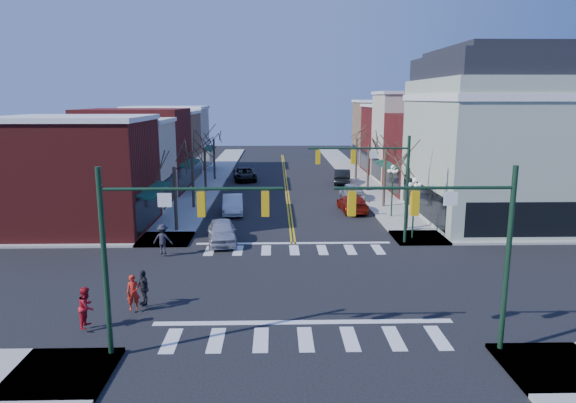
{
  "coord_description": "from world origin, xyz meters",
  "views": [
    {
      "loc": [
        -1.18,
        -25.36,
        9.55
      ],
      "look_at": [
        -0.36,
        8.1,
        2.8
      ],
      "focal_mm": 32.0,
      "sensor_mm": 36.0,
      "label": 1
    }
  ],
  "objects": [
    {
      "name": "tree_right_c",
      "position": [
        8.4,
        27.0,
        2.42
      ],
      "size": [
        0.24,
        0.24,
        4.83
      ],
      "primitive_type": "cylinder",
      "color": "#382B21",
      "rests_on": "ground"
    },
    {
      "name": "bldg_left_stucco_b",
      "position": [
        -15.5,
        43.5,
        4.1
      ],
      "size": [
        10.0,
        8.0,
        8.2
      ],
      "primitive_type": "cube",
      "color": "#C0B69E",
      "rests_on": "ground"
    },
    {
      "name": "bldg_right_brick_a",
      "position": [
        15.5,
        25.75,
        4.0
      ],
      "size": [
        10.0,
        8.5,
        8.0
      ],
      "primitive_type": "cube",
      "color": "maroon",
      "rests_on": "ground"
    },
    {
      "name": "traffic_mast_far_right",
      "position": [
        5.55,
        7.4,
        4.71
      ],
      "size": [
        6.6,
        0.28,
        7.2
      ],
      "color": "#14331E",
      "rests_on": "ground"
    },
    {
      "name": "tree_left_d",
      "position": [
        -8.4,
        35.0,
        2.45
      ],
      "size": [
        0.24,
        0.24,
        4.9
      ],
      "primitive_type": "cylinder",
      "color": "#382B21",
      "rests_on": "ground"
    },
    {
      "name": "sidewalk_left",
      "position": [
        -8.75,
        20.0,
        0.07
      ],
      "size": [
        3.5,
        70.0,
        0.15
      ],
      "primitive_type": "cube",
      "color": "#9E9B93",
      "rests_on": "ground"
    },
    {
      "name": "tree_right_d",
      "position": [
        8.4,
        35.0,
        2.48
      ],
      "size": [
        0.24,
        0.24,
        4.97
      ],
      "primitive_type": "cylinder",
      "color": "#382B21",
      "rests_on": "ground"
    },
    {
      "name": "victorian_corner",
      "position": [
        16.5,
        14.5,
        6.66
      ],
      "size": [
        12.25,
        14.25,
        13.3
      ],
      "color": "#A3B098",
      "rests_on": "ground"
    },
    {
      "name": "traffic_mast_near_left",
      "position": [
        -5.55,
        -7.4,
        4.71
      ],
      "size": [
        6.6,
        0.28,
        7.2
      ],
      "color": "#14331E",
      "rests_on": "ground"
    },
    {
      "name": "tree_left_b",
      "position": [
        -8.4,
        19.0,
        2.52
      ],
      "size": [
        0.24,
        0.24,
        5.04
      ],
      "primitive_type": "cylinder",
      "color": "#382B21",
      "rests_on": "ground"
    },
    {
      "name": "bldg_right_tan",
      "position": [
        15.5,
        49.0,
        4.5
      ],
      "size": [
        10.0,
        8.0,
        9.0
      ],
      "primitive_type": "cube",
      "color": "#A07B58",
      "rests_on": "ground"
    },
    {
      "name": "bldg_left_brick_a",
      "position": [
        -15.5,
        11.75,
        4.0
      ],
      "size": [
        10.0,
        8.5,
        8.0
      ],
      "primitive_type": "cube",
      "color": "maroon",
      "rests_on": "ground"
    },
    {
      "name": "bldg_left_stucco_a",
      "position": [
        -15.5,
        19.5,
        3.75
      ],
      "size": [
        10.0,
        7.0,
        7.5
      ],
      "primitive_type": "cube",
      "color": "#C0B69E",
      "rests_on": "ground"
    },
    {
      "name": "car_left_near",
      "position": [
        -4.8,
        8.0,
        0.78
      ],
      "size": [
        2.45,
        4.81,
        1.57
      ],
      "primitive_type": "imported",
      "rotation": [
        0.0,
        0.0,
        0.13
      ],
      "color": "silver",
      "rests_on": "ground"
    },
    {
      "name": "tree_right_b",
      "position": [
        8.4,
        19.0,
        2.59
      ],
      "size": [
        0.24,
        0.24,
        5.18
      ],
      "primitive_type": "cylinder",
      "color": "#382B21",
      "rests_on": "ground"
    },
    {
      "name": "bldg_right_stucco",
      "position": [
        15.5,
        33.5,
        5.0
      ],
      "size": [
        10.0,
        7.0,
        10.0
      ],
      "primitive_type": "cube",
      "color": "#C0B69E",
      "rests_on": "ground"
    },
    {
      "name": "tree_left_c",
      "position": [
        -8.4,
        27.0,
        2.27
      ],
      "size": [
        0.24,
        0.24,
        4.55
      ],
      "primitive_type": "cylinder",
      "color": "#382B21",
      "rests_on": "ground"
    },
    {
      "name": "car_right_far",
      "position": [
        6.4,
        32.15,
        0.83
      ],
      "size": [
        2.38,
        5.24,
        1.67
      ],
      "primitive_type": "imported",
      "rotation": [
        0.0,
        0.0,
        3.02
      ],
      "color": "black",
      "rests_on": "ground"
    },
    {
      "name": "car_right_near",
      "position": [
        5.4,
        17.47,
        0.72
      ],
      "size": [
        2.38,
        5.13,
        1.45
      ],
      "primitive_type": "imported",
      "rotation": [
        0.0,
        0.0,
        3.21
      ],
      "color": "maroon",
      "rests_on": "ground"
    },
    {
      "name": "lamppost_midblock",
      "position": [
        8.2,
        15.0,
        2.96
      ],
      "size": [
        0.36,
        0.36,
        4.33
      ],
      "color": "#14331E",
      "rests_on": "ground"
    },
    {
      "name": "tree_right_a",
      "position": [
        8.4,
        11.0,
        2.31
      ],
      "size": [
        0.24,
        0.24,
        4.62
      ],
      "primitive_type": "cylinder",
      "color": "#382B21",
      "rests_on": "ground"
    },
    {
      "name": "lamppost_corner",
      "position": [
        8.2,
        8.5,
        2.96
      ],
      "size": [
        0.36,
        0.36,
        4.33
      ],
      "color": "#14331E",
      "rests_on": "ground"
    },
    {
      "name": "tree_left_a",
      "position": [
        -8.4,
        11.0,
        2.38
      ],
      "size": [
        0.24,
        0.24,
        4.76
      ],
      "primitive_type": "cylinder",
      "color": "#382B21",
      "rests_on": "ground"
    },
    {
      "name": "bldg_left_brick_b",
      "position": [
        -15.5,
        27.5,
        4.25
      ],
      "size": [
        10.0,
        9.0,
        8.5
      ],
      "primitive_type": "cube",
      "color": "maroon",
      "rests_on": "ground"
    },
    {
      "name": "traffic_mast_near_right",
      "position": [
        5.55,
        -7.4,
        4.71
      ],
      "size": [
        6.6,
        0.28,
        7.2
      ],
      "color": "#14331E",
      "rests_on": "ground"
    },
    {
      "name": "pedestrian_red_b",
      "position": [
        -9.09,
        -5.09,
        1.02
      ],
      "size": [
        0.68,
        0.86,
        1.73
      ],
      "primitive_type": "imported",
      "rotation": [
        0.0,
        0.0,
        1.55
      ],
      "color": "red",
      "rests_on": "sidewalk_left"
    },
    {
      "name": "bldg_left_tan",
      "position": [
        -15.5,
        35.75,
        3.9
      ],
      "size": [
        10.0,
        7.5,
        7.8
      ],
      "primitive_type": "cube",
      "color": "#A07B58",
      "rests_on": "ground"
    },
    {
      "name": "car_left_far",
      "position": [
        -4.8,
        34.63,
        0.76
      ],
      "size": [
        3.17,
        5.71,
        1.51
      ],
      "primitive_type": "imported",
      "rotation": [
        0.0,
        0.0,
        0.13
      ],
      "color": "black",
      "rests_on": "ground"
    },
    {
      "name": "car_right_mid",
      "position": [
        6.19,
        23.05,
        0.81
      ],
      "size": [
        2.1,
        4.83,
        1.62
      ],
      "primitive_type": "imported",
      "rotation": [
        0.0,
        0.0,
        3.18
      ],
      "color": "silver",
      "rests_on": "ground"
    },
    {
      "name": "ground",
      "position": [
        0.0,
        0.0,
        0.0
      ],
      "size": [
        160.0,
        160.0,
        0.0
      ],
      "primitive_type": "plane",
      "color": "black",
      "rests_on": "ground"
    },
    {
      "name": "pedestrian_dark_a",
      "position": [
        -7.3,
        -2.82,
        0.99
      ],
      "size": [
        0.91,
        1.04,
        1.68
      ],
      "primitive_type": "imported",
      "rotation": [
        0.0,
        0.0,
        -0.94
      ],
      "color": "black",
      "rests_on": "sidewalk_left"
    },
    {
      "name": "car_left_mid",
      "position": [
        -4.8,
        16.98,
        0.78
      ],
      "size": [
        2.04,
        4.86,
        1.56
      ],
      "primitive_type": "imported",
      "rotation": [
        0.0,
        0.0,
        0.08
      ],
      "color": "silver",
      "rests_on": "ground"
    },
    {
      "name": "sidewalk_right",
      "position": [
        8.75,
        20.0,
        0.07
      ],
      "size": [
        3.5,
        70.0,
        0.15
      ],
      "primitive_type": "cube",
      "color": "#9E9B93",
      "rests_on": "ground"
    },
    {
      "name": "bldg_right_brick_b",
      "position": [
        15.5,
        41.0,
        4.25
      ],
      "size": [
        10.0,
        8.0,
        8.5
      ],
      "primitive_type": "cube",
      "color": "maroon",
      "rests_on": "ground"
    },
    {
      "name": "pedestrian_red_a",
      "position": [
        -7.62,
        -3.36,
        0.96
      ],
      "size": [
        0.69,
        0.57,
        1.62
      ],
      "primitive_type": "imported",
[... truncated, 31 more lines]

